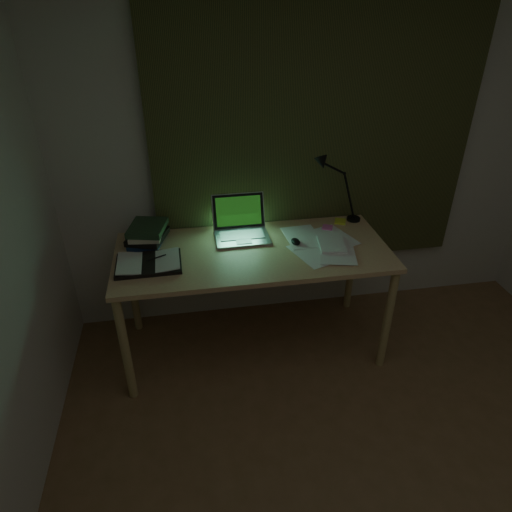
{
  "coord_description": "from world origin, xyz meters",
  "views": [
    {
      "loc": [
        -0.9,
        -0.94,
        2.24
      ],
      "look_at": [
        -0.5,
        1.42,
        0.82
      ],
      "focal_mm": 32.0,
      "sensor_mm": 36.0,
      "label": 1
    }
  ],
  "objects": [
    {
      "name": "desk_lamp",
      "position": [
        0.29,
        1.84,
        1.05
      ],
      "size": [
        0.38,
        0.32,
        0.51
      ],
      "primitive_type": null,
      "rotation": [
        0.0,
        0.0,
        -0.17
      ],
      "color": "black",
      "rests_on": "desk"
    },
    {
      "name": "desk",
      "position": [
        -0.5,
        1.54,
        0.4
      ],
      "size": [
        1.74,
        0.76,
        0.79
      ],
      "primitive_type": null,
      "color": "tan",
      "rests_on": "floor"
    },
    {
      "name": "loose_papers",
      "position": [
        -0.04,
        1.53,
        0.8
      ],
      "size": [
        0.48,
        0.49,
        0.02
      ],
      "primitive_type": null,
      "rotation": [
        0.0,
        0.0,
        -0.36
      ],
      "color": "white",
      "rests_on": "desk"
    },
    {
      "name": "laptop",
      "position": [
        -0.54,
        1.7,
        0.92
      ],
      "size": [
        0.36,
        0.4,
        0.26
      ],
      "primitive_type": null,
      "rotation": [
        0.0,
        0.0,
        0.01
      ],
      "color": "#B1B0B5",
      "rests_on": "desk"
    },
    {
      "name": "sticky_yellow",
      "position": [
        0.18,
        1.82,
        0.8
      ],
      "size": [
        0.1,
        0.1,
        0.02
      ],
      "primitive_type": "cube",
      "rotation": [
        0.0,
        0.0,
        -0.39
      ],
      "color": "yellow",
      "rests_on": "desk"
    },
    {
      "name": "book_stack",
      "position": [
        -1.16,
        1.75,
        0.86
      ],
      "size": [
        0.27,
        0.3,
        0.14
      ],
      "primitive_type": null,
      "rotation": [
        0.0,
        0.0,
        -0.24
      ],
      "color": "white",
      "rests_on": "desk"
    },
    {
      "name": "curtain",
      "position": [
        0.0,
        1.96,
        1.45
      ],
      "size": [
        2.2,
        0.06,
        2.0
      ],
      "primitive_type": "cube",
      "color": "#30381C",
      "rests_on": "wall_back"
    },
    {
      "name": "mouse",
      "position": [
        -0.21,
        1.57,
        0.81
      ],
      "size": [
        0.06,
        0.09,
        0.03
      ],
      "primitive_type": "ellipsoid",
      "rotation": [
        0.0,
        0.0,
        0.09
      ],
      "color": "black",
      "rests_on": "desk"
    },
    {
      "name": "open_textbook",
      "position": [
        -1.14,
        1.46,
        0.81
      ],
      "size": [
        0.39,
        0.28,
        0.03
      ],
      "primitive_type": null,
      "rotation": [
        0.0,
        0.0,
        0.02
      ],
      "color": "white",
      "rests_on": "desk"
    },
    {
      "name": "wall_back",
      "position": [
        0.0,
        2.0,
        1.25
      ],
      "size": [
        3.5,
        0.0,
        2.5
      ],
      "primitive_type": "cube",
      "color": "beige",
      "rests_on": "ground"
    },
    {
      "name": "sticky_pink",
      "position": [
        0.06,
        1.75,
        0.8
      ],
      "size": [
        0.09,
        0.09,
        0.01
      ],
      "primitive_type": "cube",
      "rotation": [
        0.0,
        0.0,
        -0.43
      ],
      "color": "#FF63BB",
      "rests_on": "desk"
    }
  ]
}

